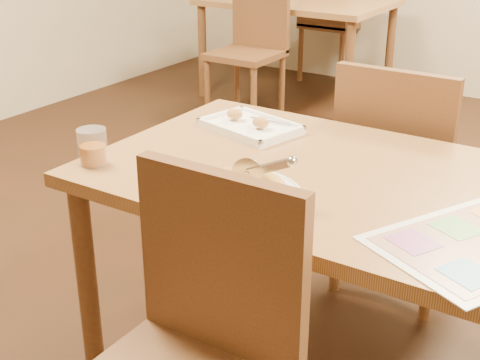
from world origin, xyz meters
The scene contains 11 objects.
dining_table centered at (0.00, 0.00, 0.63)m, with size 1.30×0.85×0.72m.
chair_near centered at (0.00, -0.60, 0.57)m, with size 0.42×0.42×0.47m.
chair_far centered at (0.00, 0.60, 0.57)m, with size 0.42×0.42×0.47m.
bg_table centered at (-1.60, 2.80, 0.63)m, with size 1.30×0.85×0.72m.
bg_chair_near centered at (-1.60, 2.20, 0.57)m, with size 0.42×0.42×0.47m.
bg_chair_far centered at (-1.60, 3.30, 0.57)m, with size 0.42×0.42×0.47m.
plate centered at (-0.11, -0.27, 0.73)m, with size 0.31×0.31×0.02m, color silver.
pizza centered at (-0.10, -0.28, 0.75)m, with size 0.24×0.24×0.04m.
pizza_cutter centered at (-0.05, -0.25, 0.81)m, with size 0.15×0.06×0.09m.
appetizer_tray centered at (-0.36, 0.19, 0.73)m, with size 0.34×0.27×0.06m.
glass_tumbler centered at (-0.58, -0.30, 0.77)m, with size 0.08×0.08×0.10m.
Camera 1 is at (0.72, -1.55, 1.43)m, focal length 50.00 mm.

